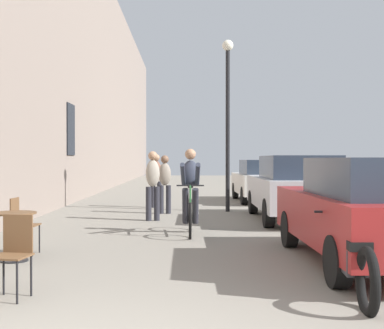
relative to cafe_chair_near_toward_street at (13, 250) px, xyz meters
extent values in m
cube|color=gray|center=(-2.18, 11.91, 4.70)|extent=(0.50, 68.00, 10.44)
cube|color=black|center=(-1.91, 11.66, 1.96)|extent=(0.04, 1.10, 1.70)
cylinder|color=black|center=(0.12, -0.26, -0.29)|extent=(0.02, 0.02, 0.45)
cylinder|color=black|center=(0.17, 0.06, -0.29)|extent=(0.02, 0.02, 0.45)
cylinder|color=black|center=(-0.15, 0.11, -0.29)|extent=(0.02, 0.02, 0.45)
cube|color=brown|center=(-0.01, -0.08, -0.06)|extent=(0.44, 0.44, 0.02)
cube|color=brown|center=(0.02, 0.10, 0.16)|extent=(0.34, 0.07, 0.42)
cylinder|color=black|center=(-0.65, 2.02, -0.51)|extent=(0.40, 0.40, 0.02)
cylinder|color=black|center=(-0.65, 2.02, -0.16)|extent=(0.05, 0.05, 0.67)
cylinder|color=brown|center=(-0.65, 2.02, 0.19)|extent=(0.64, 0.64, 0.02)
cylinder|color=black|center=(-0.48, 2.72, -0.29)|extent=(0.02, 0.02, 0.45)
cylinder|color=black|center=(-0.50, 2.40, -0.29)|extent=(0.02, 0.02, 0.45)
cylinder|color=black|center=(-0.80, 2.74, -0.29)|extent=(0.02, 0.02, 0.45)
cylinder|color=black|center=(-0.82, 2.42, -0.29)|extent=(0.02, 0.02, 0.45)
cube|color=brown|center=(-0.65, 2.57, -0.06)|extent=(0.40, 0.40, 0.02)
cube|color=brown|center=(-0.83, 2.58, 0.16)|extent=(0.04, 0.34, 0.42)
torus|color=black|center=(1.96, 4.17, -0.19)|extent=(0.06, 0.71, 0.71)
torus|color=black|center=(1.98, 5.22, -0.19)|extent=(0.06, 0.71, 0.71)
cylinder|color=#2D6B38|center=(1.98, 5.13, 0.10)|extent=(0.04, 0.21, 0.58)
cylinder|color=#2D6B38|center=(1.97, 4.63, 0.43)|extent=(0.05, 0.82, 0.14)
cylinder|color=#2D6B38|center=(1.96, 4.19, 0.15)|extent=(0.04, 0.09, 0.67)
cylinder|color=#2D6B38|center=(1.97, 4.72, -0.15)|extent=(0.05, 1.00, 0.12)
cylinder|color=black|center=(1.96, 4.22, 0.48)|extent=(0.52, 0.04, 0.03)
ellipsoid|color=black|center=(1.98, 5.04, 0.41)|extent=(0.12, 0.24, 0.06)
ellipsoid|color=#2D3342|center=(1.98, 4.96, 0.69)|extent=(0.35, 0.35, 0.59)
sphere|color=#A57A5B|center=(1.98, 4.92, 1.08)|extent=(0.22, 0.22, 0.22)
cylinder|color=#26262D|center=(2.08, 4.88, 0.03)|extent=(0.14, 0.40, 0.75)
cylinder|color=#26262D|center=(1.88, 4.88, 0.03)|extent=(0.14, 0.40, 0.75)
cylinder|color=#2D3342|center=(2.11, 4.56, 0.68)|extent=(0.09, 0.75, 0.48)
cylinder|color=#2D3342|center=(1.83, 4.57, 0.68)|extent=(0.12, 0.75, 0.48)
cylinder|color=#26262D|center=(0.98, 7.01, -0.10)|extent=(0.14, 0.14, 0.83)
cylinder|color=#26262D|center=(1.18, 7.04, -0.10)|extent=(0.14, 0.14, 0.83)
ellipsoid|color=#9E9384|center=(1.08, 7.03, 0.64)|extent=(0.37, 0.29, 0.66)
sphere|color=#A57A5B|center=(1.08, 7.03, 1.06)|extent=(0.22, 0.22, 0.22)
cylinder|color=#26262D|center=(1.21, 8.66, -0.13)|extent=(0.14, 0.14, 0.78)
cylinder|color=#26262D|center=(1.41, 8.66, -0.13)|extent=(0.14, 0.14, 0.78)
ellipsoid|color=gray|center=(1.31, 8.66, 0.57)|extent=(0.35, 0.25, 0.62)
sphere|color=brown|center=(1.31, 8.66, 0.98)|extent=(0.22, 0.22, 0.22)
cylinder|color=#26262D|center=(0.88, 10.46, -0.11)|extent=(0.14, 0.14, 0.81)
cylinder|color=#26262D|center=(1.08, 10.43, -0.11)|extent=(0.14, 0.14, 0.81)
ellipsoid|color=brown|center=(0.98, 10.45, 0.61)|extent=(0.37, 0.29, 0.64)
sphere|color=#A57A5B|center=(0.98, 10.45, 1.03)|extent=(0.22, 0.22, 0.22)
cylinder|color=black|center=(3.09, 9.21, 1.78)|extent=(0.12, 0.12, 4.60)
sphere|color=silver|center=(3.09, 9.21, 4.22)|extent=(0.32, 0.32, 0.32)
cube|color=maroon|center=(4.45, 1.77, 0.14)|extent=(1.78, 4.28, 0.70)
cube|color=#283342|center=(4.45, 1.26, 0.74)|extent=(1.49, 2.31, 0.52)
cylinder|color=black|center=(3.65, 3.18, -0.21)|extent=(0.20, 0.62, 0.62)
cylinder|color=black|center=(5.26, 3.18, -0.21)|extent=(0.20, 0.62, 0.62)
cylinder|color=black|center=(3.64, 0.36, -0.21)|extent=(0.20, 0.62, 0.62)
cube|color=#B7B7BC|center=(4.55, 7.14, 0.17)|extent=(1.91, 4.48, 0.72)
cube|color=#283342|center=(4.54, 6.61, 0.80)|extent=(1.58, 2.43, 0.54)
cylinder|color=black|center=(3.74, 8.62, -0.20)|extent=(0.22, 0.64, 0.64)
cylinder|color=black|center=(5.41, 8.60, -0.20)|extent=(0.22, 0.64, 0.64)
cylinder|color=black|center=(3.69, 5.69, -0.20)|extent=(0.22, 0.64, 0.64)
cylinder|color=black|center=(5.37, 5.66, -0.20)|extent=(0.22, 0.64, 0.64)
cube|color=beige|center=(4.58, 12.72, 0.12)|extent=(1.75, 4.15, 0.67)
cube|color=#283342|center=(4.58, 12.23, 0.71)|extent=(1.46, 2.25, 0.50)
cylinder|color=black|center=(3.78, 14.08, -0.22)|extent=(0.20, 0.60, 0.60)
cylinder|color=black|center=(5.34, 14.10, -0.22)|extent=(0.20, 0.60, 0.60)
cylinder|color=black|center=(3.81, 11.35, -0.22)|extent=(0.20, 0.60, 0.60)
cylinder|color=black|center=(5.37, 11.37, -0.22)|extent=(0.20, 0.60, 0.60)
torus|color=black|center=(3.78, 0.84, -0.22)|extent=(0.16, 0.70, 0.69)
torus|color=black|center=(3.65, -0.61, -0.22)|extent=(0.17, 0.71, 0.70)
cube|color=#333338|center=(3.71, 0.11, -0.12)|extent=(0.31, 0.78, 0.28)
ellipsoid|color=maroon|center=(3.72, 0.21, 0.10)|extent=(0.33, 0.54, 0.24)
cube|color=black|center=(3.69, -0.17, 0.08)|extent=(0.28, 0.46, 0.10)
cylinder|color=black|center=(3.77, 0.74, 0.33)|extent=(0.62, 0.09, 0.03)
camera|label=1|loc=(1.86, -5.67, 0.99)|focal=48.84mm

